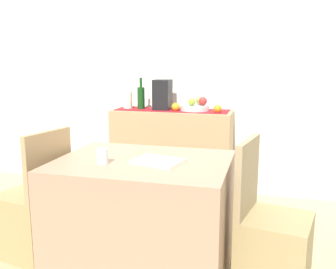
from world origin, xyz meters
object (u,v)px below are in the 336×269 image
open_book (158,161)px  chair_near_window (35,218)px  ceramic_vase (128,100)px  chair_by_corner (271,246)px  dining_table (143,216)px  sideboard_console (172,153)px  wine_bottle (141,97)px  coffee_cup (102,156)px  coffee_maker (162,95)px  fruit_bowl (195,108)px

open_book → chair_near_window: 1.03m
ceramic_vase → open_book: (0.74, -1.44, -0.21)m
open_book → chair_by_corner: bearing=17.2°
dining_table → chair_by_corner: bearing=0.2°
sideboard_console → wine_bottle: 0.64m
dining_table → sideboard_console: bearing=96.8°
wine_bottle → coffee_cup: (0.28, -1.55, -0.20)m
coffee_maker → sideboard_console: bearing=0.0°
sideboard_console → open_book: bearing=-79.1°
dining_table → open_book: (0.11, -0.03, 0.38)m
wine_bottle → chair_by_corner: 2.04m
sideboard_console → chair_by_corner: size_ratio=1.30×
fruit_bowl → dining_table: 1.50m
coffee_maker → dining_table: bearing=-79.3°
chair_near_window → wine_bottle: bearing=77.4°
fruit_bowl → dining_table: fruit_bowl is taller
coffee_maker → ceramic_vase: size_ratio=1.73×
dining_table → coffee_cup: bearing=-145.7°
coffee_maker → chair_near_window: coffee_maker is taller
fruit_bowl → ceramic_vase: 0.69m
coffee_cup → ceramic_vase: bearing=105.2°
dining_table → coffee_cup: size_ratio=11.69×
open_book → wine_bottle: bearing=126.7°
dining_table → ceramic_vase: bearing=114.0°
ceramic_vase → sideboard_console: bearing=0.0°
sideboard_console → fruit_bowl: fruit_bowl is taller
chair_near_window → chair_by_corner: size_ratio=1.00×
ceramic_vase → coffee_cup: (0.42, -1.55, -0.17)m
coffee_maker → ceramic_vase: coffee_maker is taller
open_book → ceramic_vase: bearing=131.3°
fruit_bowl → coffee_cup: bearing=-99.7°
dining_table → open_book: size_ratio=3.84×
open_book → chair_near_window: size_ratio=0.31×
sideboard_console → dining_table: bearing=-83.2°
sideboard_console → chair_near_window: chair_near_window is taller
sideboard_console → open_book: sideboard_console is taller
fruit_bowl → wine_bottle: size_ratio=0.89×
dining_table → fruit_bowl: bearing=87.6°
ceramic_vase → fruit_bowl: bearing=0.0°
chair_near_window → chair_by_corner: bearing=0.2°
coffee_maker → fruit_bowl: bearing=0.0°
wine_bottle → chair_near_window: 1.61m
coffee_maker → coffee_cup: (0.06, -1.55, -0.23)m
sideboard_console → wine_bottle: wine_bottle is taller
coffee_maker → dining_table: 1.57m
sideboard_console → dining_table: (0.17, -1.40, -0.06)m
ceramic_vase → chair_by_corner: 2.12m
ceramic_vase → coffee_cup: size_ratio=1.87×
wine_bottle → open_book: 1.57m
sideboard_console → fruit_bowl: bearing=0.0°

